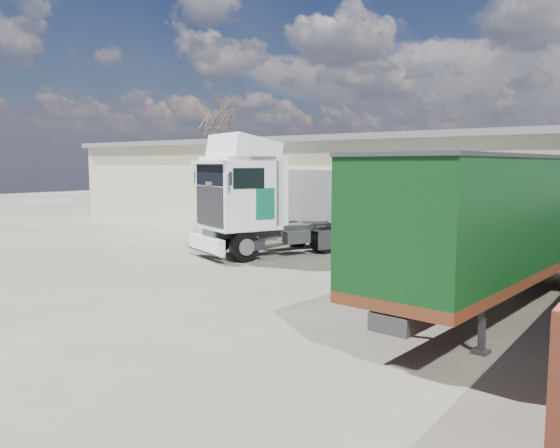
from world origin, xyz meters
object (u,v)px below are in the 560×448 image
Objects in this scene: tractor_unit at (259,205)px; orange_skip at (227,221)px; panel_van at (239,222)px; bare_tree at (219,113)px; box_trailer at (508,216)px.

tractor_unit is 2.43× the size of orange_skip.
orange_skip is (-5.64, 4.17, -1.38)m from tractor_unit.
panel_van reaches higher than orange_skip.
panel_van is at bearing 164.70° from tractor_unit.
tractor_unit reaches higher than panel_van.
panel_van is (-3.35, 2.53, -1.16)m from tractor_unit.
bare_tree is at bearing 155.27° from orange_skip.
box_trailer is (10.86, -2.91, 0.34)m from tractor_unit.
bare_tree reaches higher than box_trailer.
tractor_unit is 1.69× the size of panel_van.
tractor_unit is at bearing -36.49° from panel_van.
box_trailer is at bearing -33.09° from bare_tree.
box_trailer is (26.51, -17.27, -5.42)m from bare_tree.
bare_tree is 22.01m from tractor_unit.
box_trailer is 2.63× the size of panel_van.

